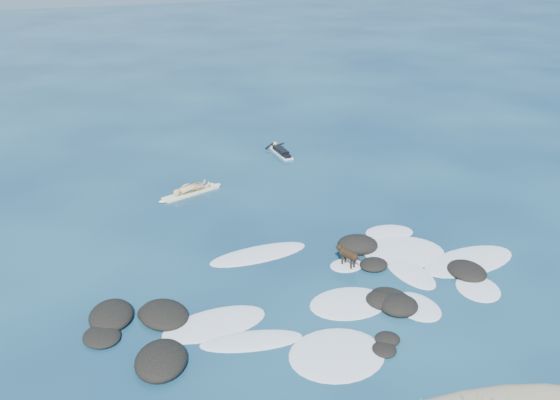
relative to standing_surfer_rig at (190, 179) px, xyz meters
name	(u,v)px	position (x,y,z in m)	size (l,w,h in m)	color
ground	(307,278)	(1.59, -7.90, -0.67)	(160.00, 160.00, 0.00)	#0A2642
reef_rocks	(276,303)	(0.11, -8.99, -0.56)	(12.25, 6.39, 0.60)	black
breaking_foam	(363,285)	(2.95, -8.97, -0.66)	(12.03, 7.57, 0.12)	white
standing_surfer_rig	(190,179)	(0.00, 0.00, 0.00)	(2.92, 1.28, 1.70)	#F8F3C6
paddling_surfer_rig	(280,151)	(5.28, 3.20, -0.54)	(1.02, 2.25, 0.39)	white
dog	(347,254)	(3.05, -7.75, -0.22)	(0.50, 1.04, 0.68)	black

